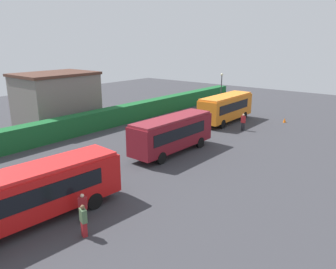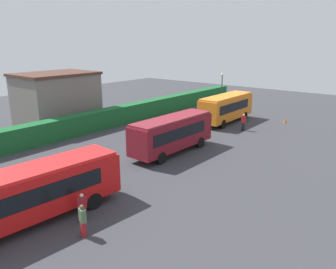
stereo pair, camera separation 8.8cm
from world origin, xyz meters
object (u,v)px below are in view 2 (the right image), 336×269
Objects in this scene: lamppost at (222,86)px; person_center at (83,220)px; bus_maroon at (172,133)px; person_far at (243,122)px; bus_red at (30,192)px; bus_orange at (226,107)px; person_right at (82,207)px; traffic_cone at (285,120)px.

person_center is at bearing -160.99° from lamppost.
bus_maroon is at bearing -161.22° from lamppost.
person_far is at bearing -155.43° from person_center.
bus_red is 13.92m from bus_maroon.
lamppost reaches higher than bus_orange.
person_right is at bearing -176.81° from person_far.
bus_maroon is 13.75m from person_center.
person_right is 0.33× the size of lamppost.
lamppost reaches higher than person_center.
bus_orange is 4.79× the size of person_far.
person_far is (24.59, -0.14, -0.80)m from bus_red.
bus_orange is 5.40× the size of person_right.
bus_orange is 4.07m from person_far.
person_center is 23.88m from person_far.
bus_orange is 1.77× the size of lamppost.
bus_orange is (12.82, 1.92, 0.05)m from bus_maroon.
bus_maroon reaches higher than bus_red.
lamppost reaches higher than traffic_cone.
bus_maroon reaches higher than person_center.
lamppost reaches higher than bus_red.
bus_red is 24.60m from person_far.
lamppost reaches higher than person_right.
person_right is 29.36m from traffic_cone.
person_right is (1.77, -2.05, -0.93)m from bus_red.
bus_red is 1.17× the size of bus_orange.
lamppost is (7.32, 4.93, 1.31)m from bus_orange.
person_far is (23.68, 3.10, 0.07)m from person_center.
person_far reaches higher than traffic_cone.
person_right is 33.89m from lamppost.
person_far is (10.73, -1.45, -0.85)m from bus_maroon.
person_center reaches higher than traffic_cone.
person_far is (-2.09, -3.37, -0.90)m from bus_orange.
bus_maroon is 10.86m from person_far.
bus_maroon is at bearing -171.89° from bus_orange.
bus_red reaches higher than traffic_cone.
bus_red is 5.58× the size of person_far.
bus_orange is 8.92m from lamppost.
bus_red is 31.25m from traffic_cone.
bus_red is 1.17× the size of bus_maroon.
person_center is at bearing -159.57° from bus_maroon.
lamppost reaches higher than bus_maroon.
bus_maroon is at bearing -29.19° from person_right.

